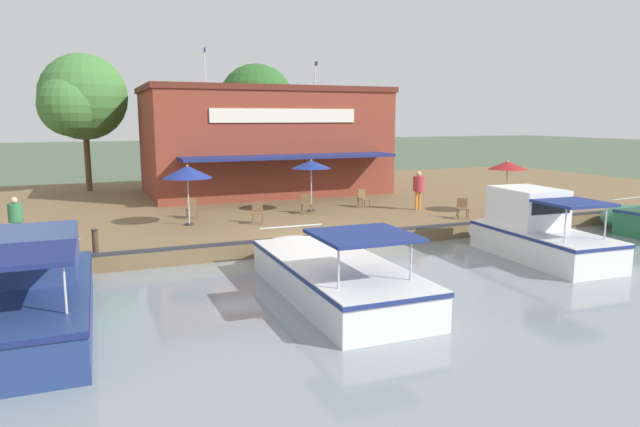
{
  "coord_description": "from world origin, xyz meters",
  "views": [
    {
      "loc": [
        18.3,
        -7.49,
        4.81
      ],
      "look_at": [
        -1.0,
        0.59,
        1.3
      ],
      "focal_mm": 32.0,
      "sensor_mm": 36.0,
      "label": 1
    }
  ],
  "objects": [
    {
      "name": "tree_upstream_bank",
      "position": [
        -18.43,
        3.24,
        5.71
      ],
      "size": [
        5.23,
        4.99,
        7.74
      ],
      "color": "brown",
      "rests_on": "quay_deck"
    },
    {
      "name": "waterfront_restaurant",
      "position": [
        -13.3,
        2.2,
        3.55
      ],
      "size": [
        9.51,
        13.17,
        7.97
      ],
      "color": "brown",
      "rests_on": "quay_deck"
    },
    {
      "name": "cafe_chair_beside_entrance",
      "position": [
        -5.16,
        1.67,
        1.08
      ],
      "size": [
        0.54,
        0.54,
        0.85
      ],
      "color": "brown",
      "rests_on": "quay_deck"
    },
    {
      "name": "patio_umbrella_mid_patio_left",
      "position": [
        -1.82,
        9.97,
        2.73
      ],
      "size": [
        1.72,
        1.72,
        2.36
      ],
      "color": "#B7B7B7",
      "rests_on": "quay_deck"
    },
    {
      "name": "motorboat_second_along",
      "position": [
        3.76,
        -8.79,
        0.84
      ],
      "size": [
        7.87,
        2.83,
        2.14
      ],
      "color": "navy",
      "rests_on": "river_water"
    },
    {
      "name": "tree_behind_restaurant",
      "position": [
        -17.39,
        -7.34,
        5.87
      ],
      "size": [
        5.14,
        4.9,
        7.85
      ],
      "color": "brown",
      "rests_on": "quay_deck"
    },
    {
      "name": "cafe_chair_back_row_seat",
      "position": [
        -2.54,
        -9.16,
        1.08
      ],
      "size": [
        0.58,
        0.58,
        0.85
      ],
      "color": "brown",
      "rests_on": "quay_deck"
    },
    {
      "name": "mooring_post",
      "position": [
        -0.35,
        -7.26,
        1.02
      ],
      "size": [
        0.22,
        0.22,
        0.82
      ],
      "color": "#473323",
      "rests_on": "quay_deck"
    },
    {
      "name": "ground_plane",
      "position": [
        0.0,
        0.0,
        0.0
      ],
      "size": [
        220.0,
        220.0,
        0.0
      ],
      "primitive_type": "plane",
      "color": "#4C5B47"
    },
    {
      "name": "patio_umbrella_mid_patio_right",
      "position": [
        -4.3,
        -3.68,
        2.72
      ],
      "size": [
        1.94,
        1.94,
        2.41
      ],
      "color": "#B7B7B7",
      "rests_on": "quay_deck"
    },
    {
      "name": "cafe_chair_far_corner_seat",
      "position": [
        -5.87,
        -3.29,
        1.08
      ],
      "size": [
        0.46,
        0.46,
        0.85
      ],
      "color": "brown",
      "rests_on": "quay_deck"
    },
    {
      "name": "patio_umbrella_by_entrance",
      "position": [
        -5.58,
        2.07,
        2.74
      ],
      "size": [
        1.81,
        1.81,
        2.37
      ],
      "color": "#B7B7B7",
      "rests_on": "quay_deck"
    },
    {
      "name": "person_near_entrance",
      "position": [
        -4.11,
        6.83,
        1.73
      ],
      "size": [
        0.51,
        0.51,
        1.79
      ],
      "color": "orange",
      "rests_on": "quay_deck"
    },
    {
      "name": "cafe_chair_under_first_umbrella",
      "position": [
        -1.36,
        7.29,
        1.08
      ],
      "size": [
        0.59,
        0.59,
        0.85
      ],
      "color": "brown",
      "rests_on": "quay_deck"
    },
    {
      "name": "motorboat_distant_upstream",
      "position": [
        3.21,
        6.77,
        0.91
      ],
      "size": [
        6.24,
        2.56,
        2.33
      ],
      "color": "white",
      "rests_on": "river_water"
    },
    {
      "name": "cafe_chair_mid_patio",
      "position": [
        -3.62,
        -1.07,
        1.08
      ],
      "size": [
        0.55,
        0.55,
        0.85
      ],
      "color": "brown",
      "rests_on": "quay_deck"
    },
    {
      "name": "quay_deck",
      "position": [
        -11.0,
        0.0,
        0.3
      ],
      "size": [
        22.0,
        56.0,
        0.6
      ],
      "primitive_type": "cube",
      "color": "brown",
      "rests_on": "ground"
    },
    {
      "name": "motorboat_nearest_quay",
      "position": [
        4.15,
        -1.4,
        0.62
      ],
      "size": [
        8.03,
        2.79,
        2.03
      ],
      "color": "white",
      "rests_on": "river_water"
    },
    {
      "name": "cafe_chair_facing_river",
      "position": [
        -5.79,
        4.82,
        1.08
      ],
      "size": [
        0.5,
        0.5,
        0.85
      ],
      "color": "brown",
      "rests_on": "quay_deck"
    },
    {
      "name": "person_at_quay_edge",
      "position": [
        -2.89,
        -9.64,
        1.61
      ],
      "size": [
        0.46,
        0.46,
        1.62
      ],
      "color": "#337547",
      "rests_on": "quay_deck"
    },
    {
      "name": "quay_edge_fender",
      "position": [
        -0.1,
        0.0,
        0.65
      ],
      "size": [
        0.2,
        50.4,
        0.1
      ],
      "primitive_type": "cube",
      "color": "#2D2D33",
      "rests_on": "quay_deck"
    }
  ]
}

